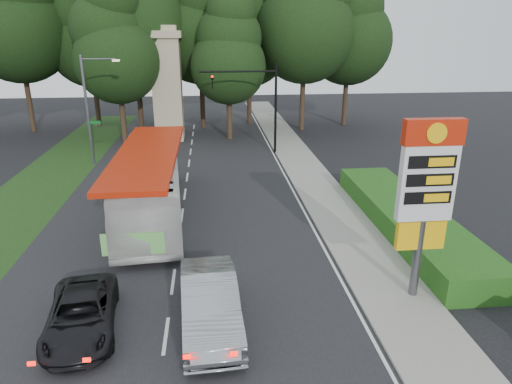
{
  "coord_description": "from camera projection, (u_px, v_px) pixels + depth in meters",
  "views": [
    {
      "loc": [
        1.71,
        -12.45,
        9.63
      ],
      "look_at": [
        3.82,
        8.33,
        2.2
      ],
      "focal_mm": 32.0,
      "sensor_mm": 36.0,
      "label": 1
    }
  ],
  "objects": [
    {
      "name": "hedge",
      "position": [
        407.0,
        219.0,
        23.13
      ],
      "size": [
        3.0,
        14.0,
        1.2
      ],
      "primitive_type": "cube",
      "color": "#1F5216",
      "rests_on": "ground"
    },
    {
      "name": "tree_west_mid",
      "position": [
        14.0,
        6.0,
        42.1
      ],
      "size": [
        9.8,
        9.8,
        19.25
      ],
      "color": "#2D2116",
      "rests_on": "ground"
    },
    {
      "name": "tree_center_left",
      "position": [
        131.0,
        2.0,
        41.16
      ],
      "size": [
        10.08,
        10.08,
        19.8
      ],
      "color": "#2D2116",
      "rests_on": "ground"
    },
    {
      "name": "tree_far_east",
      "position": [
        350.0,
        22.0,
        45.6
      ],
      "size": [
        8.68,
        8.68,
        17.05
      ],
      "color": "#2D2116",
      "rests_on": "ground"
    },
    {
      "name": "road_surface",
      "position": [
        183.0,
        209.0,
        25.98
      ],
      "size": [
        14.0,
        80.0,
        0.02
      ],
      "primitive_type": "cube",
      "color": "black",
      "rests_on": "ground"
    },
    {
      "name": "gas_station_pylon",
      "position": [
        427.0,
        187.0,
        15.99
      ],
      "size": [
        2.1,
        0.45,
        6.85
      ],
      "color": "#59595E",
      "rests_on": "ground"
    },
    {
      "name": "transit_bus",
      "position": [
        150.0,
        184.0,
        24.62
      ],
      "size": [
        4.05,
        13.2,
        3.62
      ],
      "primitive_type": "imported",
      "rotation": [
        0.0,
        0.0,
        0.08
      ],
      "color": "silver",
      "rests_on": "ground"
    },
    {
      "name": "sedan_silver",
      "position": [
        210.0,
        303.0,
        15.47
      ],
      "size": [
        2.21,
        5.52,
        1.79
      ],
      "primitive_type": "imported",
      "rotation": [
        0.0,
        0.0,
        0.06
      ],
      "color": "#9A9DA1",
      "rests_on": "ground"
    },
    {
      "name": "traffic_signal_mast",
      "position": [
        259.0,
        96.0,
        36.2
      ],
      "size": [
        6.1,
        0.35,
        7.2
      ],
      "color": "black",
      "rests_on": "ground"
    },
    {
      "name": "tree_east_near",
      "position": [
        249.0,
        30.0,
        46.74
      ],
      "size": [
        8.12,
        8.12,
        15.95
      ],
      "color": "#2D2116",
      "rests_on": "ground"
    },
    {
      "name": "ground",
      "position": [
        165.0,
        346.0,
        14.73
      ],
      "size": [
        120.0,
        120.0,
        0.0
      ],
      "primitive_type": "plane",
      "color": "black",
      "rests_on": "ground"
    },
    {
      "name": "sidewalk_right",
      "position": [
        329.0,
        203.0,
        26.77
      ],
      "size": [
        3.0,
        80.0,
        0.12
      ],
      "primitive_type": "cube",
      "color": "gray",
      "rests_on": "ground"
    },
    {
      "name": "grass_verge_left",
      "position": [
        45.0,
        181.0,
        30.7
      ],
      "size": [
        5.0,
        50.0,
        0.02
      ],
      "primitive_type": "cube",
      "color": "#193814",
      "rests_on": "ground"
    },
    {
      "name": "suv_charcoal",
      "position": [
        81.0,
        314.0,
        15.25
      ],
      "size": [
        2.78,
        4.97,
        1.31
      ],
      "primitive_type": "imported",
      "rotation": [
        0.0,
        0.0,
        0.13
      ],
      "color": "black",
      "rests_on": "ground"
    },
    {
      "name": "tree_west_near",
      "position": [
        88.0,
        26.0,
        45.11
      ],
      "size": [
        8.4,
        8.4,
        16.5
      ],
      "color": "#2D2116",
      "rests_on": "ground"
    },
    {
      "name": "streetlight_signs",
      "position": [
        90.0,
        106.0,
        33.21
      ],
      "size": [
        2.75,
        0.98,
        8.0
      ],
      "color": "#59595E",
      "rests_on": "ground"
    },
    {
      "name": "tree_monument_right",
      "position": [
        228.0,
        50.0,
        40.03
      ],
      "size": [
        6.72,
        6.72,
        13.2
      ],
      "color": "#2D2116",
      "rests_on": "ground"
    },
    {
      "name": "tree_monument_left",
      "position": [
        116.0,
        42.0,
        38.44
      ],
      "size": [
        7.28,
        7.28,
        14.3
      ],
      "color": "#2D2116",
      "rests_on": "ground"
    },
    {
      "name": "tree_center_right",
      "position": [
        199.0,
        15.0,
        43.94
      ],
      "size": [
        9.24,
        9.24,
        18.15
      ],
      "color": "#2D2116",
      "rests_on": "ground"
    },
    {
      "name": "monument",
      "position": [
        167.0,
        83.0,
        40.95
      ],
      "size": [
        3.0,
        3.0,
        10.05
      ],
      "color": "tan",
      "rests_on": "ground"
    },
    {
      "name": "tree_east_mid",
      "position": [
        305.0,
        11.0,
        42.91
      ],
      "size": [
        9.52,
        9.52,
        18.7
      ],
      "color": "#2D2116",
      "rests_on": "ground"
    }
  ]
}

